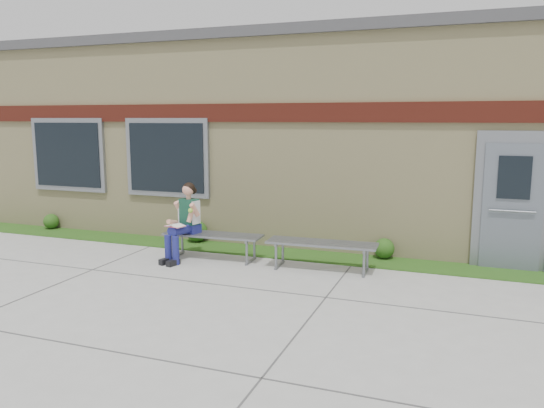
% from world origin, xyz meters
% --- Properties ---
extents(ground, '(80.00, 80.00, 0.00)m').
position_xyz_m(ground, '(0.00, 0.00, 0.00)').
color(ground, '#9E9E99').
rests_on(ground, ground).
extents(grass_strip, '(16.00, 0.80, 0.02)m').
position_xyz_m(grass_strip, '(0.00, 2.60, 0.01)').
color(grass_strip, '#134311').
rests_on(grass_strip, ground).
extents(school_building, '(16.20, 6.22, 4.20)m').
position_xyz_m(school_building, '(-0.00, 5.99, 2.10)').
color(school_building, beige).
rests_on(school_building, ground).
extents(bench_left, '(1.80, 0.58, 0.46)m').
position_xyz_m(bench_left, '(-1.42, 1.82, 0.36)').
color(bench_left, slate).
rests_on(bench_left, ground).
extents(bench_right, '(1.85, 0.59, 0.47)m').
position_xyz_m(bench_right, '(0.58, 1.82, 0.37)').
color(bench_right, slate).
rests_on(bench_right, ground).
extents(girl, '(0.51, 0.87, 1.37)m').
position_xyz_m(girl, '(-1.88, 1.62, 0.72)').
color(girl, navy).
rests_on(girl, ground).
extents(shrub_west, '(0.34, 0.34, 0.34)m').
position_xyz_m(shrub_west, '(-6.01, 2.85, 0.19)').
color(shrub_west, '#134311').
rests_on(shrub_west, grass_strip).
extents(shrub_mid, '(0.43, 0.43, 0.43)m').
position_xyz_m(shrub_mid, '(-2.30, 2.85, 0.24)').
color(shrub_mid, '#134311').
rests_on(shrub_mid, grass_strip).
extents(shrub_east, '(0.36, 0.36, 0.36)m').
position_xyz_m(shrub_east, '(1.46, 2.85, 0.20)').
color(shrub_east, '#134311').
rests_on(shrub_east, grass_strip).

